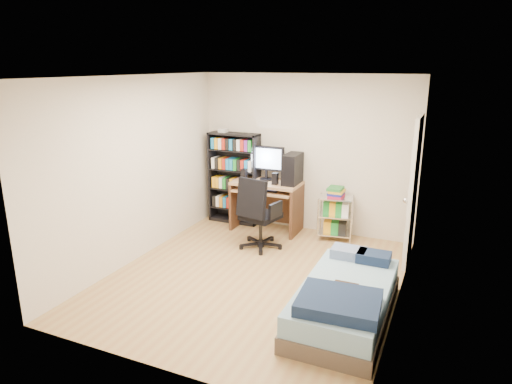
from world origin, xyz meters
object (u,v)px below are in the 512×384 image
at_px(media_shelf, 234,177).
at_px(office_chair, 259,226).
at_px(computer_desk, 274,186).
at_px(bed, 345,300).

height_order(media_shelf, office_chair, media_shelf).
height_order(computer_desk, bed, computer_desk).
height_order(media_shelf, bed, media_shelf).
bearing_deg(computer_desk, media_shelf, 172.78).
height_order(media_shelf, computer_desk, media_shelf).
xyz_separation_m(computer_desk, bed, (1.71, -2.26, -0.51)).
relative_size(office_chair, bed, 0.60).
bearing_deg(media_shelf, bed, -43.57).
relative_size(media_shelf, bed, 0.89).
bearing_deg(office_chair, bed, -29.18).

